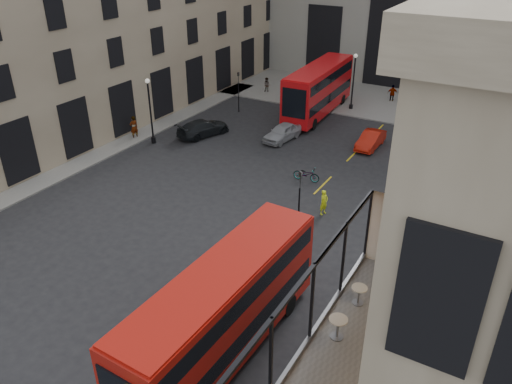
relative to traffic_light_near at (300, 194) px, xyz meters
The scene contains 26 objects.
ground 12.28m from the traffic_light_near, 85.24° to the right, with size 140.00×140.00×0.00m, color black.
host_building_main 17.11m from the traffic_light_near, 47.61° to the right, with size 7.26×11.40×15.10m.
cafe_floor 14.31m from the traffic_light_near, 57.99° to the right, with size 3.00×10.00×0.10m, color slate.
pavement_far 26.58m from the traffic_light_near, 100.89° to the left, with size 40.00×12.00×0.12m, color slate.
pavement_left 21.13m from the traffic_light_near, behind, with size 8.00×48.00×0.12m, color slate.
traffic_light_near is the anchor object (origin of this frame).
traffic_light_far 21.26m from the traffic_light_near, 131.19° to the left, with size 0.16×0.20×3.80m.
street_lamp_a 17.09m from the traffic_light_near, 159.44° to the left, with size 0.36×0.36×5.33m.
street_lamp_b 22.56m from the traffic_light_near, 102.80° to the left, with size 0.36×0.36×5.33m.
bus_near 10.14m from the traffic_light_near, 81.49° to the right, with size 2.79×10.90×4.32m.
bus_far 20.57m from the traffic_light_near, 110.76° to the left, with size 3.10×11.47×4.54m.
car_a 13.96m from the traffic_light_near, 121.28° to the left, with size 1.60×3.98×1.36m, color #97999F.
car_b 14.13m from the traffic_light_near, 91.53° to the left, with size 1.36×3.90×1.28m, color #B3180B.
car_c 16.50m from the traffic_light_near, 145.01° to the left, with size 1.90×4.67×1.36m, color black.
bicycle 6.77m from the traffic_light_near, 110.78° to the left, with size 0.66×1.89×0.99m, color gray.
cyclist 3.01m from the traffic_light_near, 77.97° to the left, with size 0.59×0.39×1.61m, color #E1F319.
pedestrian_a 26.87m from the traffic_light_near, 122.88° to the left, with size 0.81×0.63×1.66m, color gray.
pedestrian_b 18.91m from the traffic_light_near, 116.19° to the left, with size 1.13×0.65×1.75m, color gray.
pedestrian_c 26.39m from the traffic_light_near, 94.95° to the left, with size 1.03×0.43×1.75m, color gray.
pedestrian_d 25.78m from the traffic_light_near, 84.13° to the left, with size 0.75×0.49×1.53m, color gray.
pedestrian_e 19.03m from the traffic_light_near, 161.60° to the left, with size 0.71×0.47×1.95m, color gray.
cafe_table_mid 13.50m from the traffic_light_near, 59.75° to the right, with size 0.58×0.58×0.73m.
cafe_table_far 12.01m from the traffic_light_near, 55.19° to the right, with size 0.53×0.53×0.66m.
cafe_chair_b 14.31m from the traffic_light_near, 55.25° to the right, with size 0.44×0.44×0.80m.
cafe_chair_c 14.39m from the traffic_light_near, 54.55° to the right, with size 0.46×0.46×0.78m.
cafe_chair_d 12.03m from the traffic_light_near, 43.71° to the right, with size 0.48×0.48×0.84m.
Camera 1 is at (9.23, -10.56, 15.82)m, focal length 35.00 mm.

